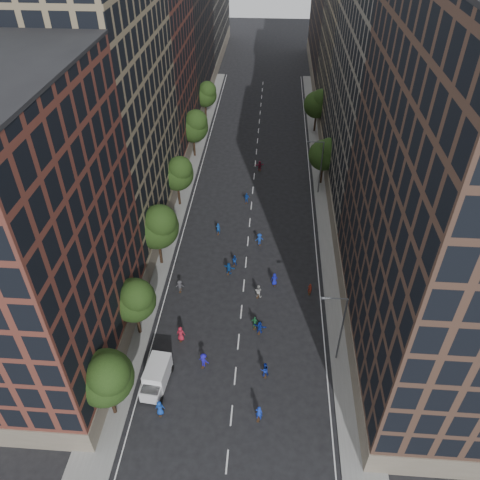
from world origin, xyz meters
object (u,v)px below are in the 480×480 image
(streetlamp_near, at_px, (340,326))
(cargo_van, at_px, (156,377))
(skater_1, at_px, (259,413))
(skater_2, at_px, (265,370))
(streetlamp_far, at_px, (320,165))
(skater_0, at_px, (160,408))

(streetlamp_near, xyz_separation_m, cargo_van, (-18.16, -4.60, -3.85))
(skater_1, bearing_deg, skater_2, -82.42)
(streetlamp_near, bearing_deg, skater_2, -159.93)
(streetlamp_far, bearing_deg, streetlamp_near, -90.00)
(cargo_van, relative_size, skater_1, 2.58)
(streetlamp_near, relative_size, skater_1, 4.79)
(streetlamp_near, relative_size, skater_2, 5.08)
(streetlamp_far, height_order, skater_2, streetlamp_far)
(skater_0, relative_size, skater_1, 0.95)
(skater_0, xyz_separation_m, skater_1, (9.44, 0.13, 0.05))
(streetlamp_far, relative_size, skater_0, 5.03)
(cargo_van, height_order, skater_2, cargo_van)
(streetlamp_near, distance_m, skater_1, 11.67)
(streetlamp_far, distance_m, cargo_van, 41.93)
(skater_0, bearing_deg, cargo_van, -76.98)
(streetlamp_near, height_order, cargo_van, streetlamp_near)
(streetlamp_far, height_order, skater_0, streetlamp_far)
(cargo_van, bearing_deg, skater_0, -67.24)
(skater_0, relative_size, skater_2, 1.01)
(skater_1, height_order, skater_2, skater_1)
(streetlamp_near, bearing_deg, skater_0, -155.63)
(streetlamp_far, bearing_deg, skater_1, -100.78)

